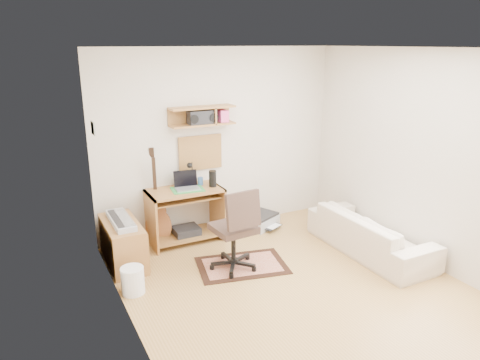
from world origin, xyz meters
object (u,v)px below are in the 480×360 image
desk (186,215)px  sofa (371,227)px  printer (260,221)px  task_chair (233,228)px  cabinet (123,243)px

desk → sofa: desk is taller
printer → sofa: bearing=-82.6°
task_chair → cabinet: task_chair is taller
desk → cabinet: size_ratio=1.11×
printer → desk: bearing=154.2°
cabinet → sofa: 3.17m
sofa → cabinet: bearing=69.1°
desk → sofa: bearing=-35.1°
sofa → task_chair: bearing=77.1°
desk → printer: desk is taller
desk → task_chair: 1.05m
task_chair → cabinet: size_ratio=1.17×
desk → task_chair: task_chair is taller
desk → sofa: size_ratio=0.55×
task_chair → cabinet: (-1.17, 0.72, -0.25)m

